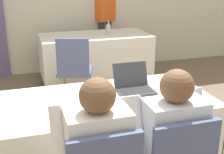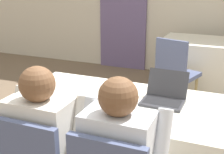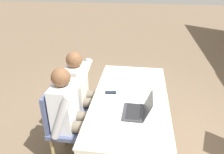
# 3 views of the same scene
# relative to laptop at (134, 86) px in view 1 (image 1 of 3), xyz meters

# --- Properties ---
(conference_table_near) EXTENTS (1.69, 0.84, 0.76)m
(conference_table_near) POSITION_rel_laptop_xyz_m (-0.29, -0.09, -0.22)
(conference_table_near) COLOR silver
(conference_table_near) RESTS_ON ground_plane
(conference_table_far) EXTENTS (1.69, 0.84, 0.76)m
(conference_table_far) POSITION_rel_laptop_xyz_m (0.28, 2.40, -0.22)
(conference_table_far) COLOR silver
(conference_table_far) RESTS_ON ground_plane
(laptop) EXTENTS (0.31, 0.29, 0.21)m
(laptop) POSITION_rel_laptop_xyz_m (0.00, 0.00, 0.00)
(laptop) COLOR #333338
(laptop) RESTS_ON conference_table_near
(cell_phone) EXTENTS (0.08, 0.14, 0.01)m
(cell_phone) POSITION_rel_laptop_xyz_m (-0.36, -0.33, -0.04)
(cell_phone) COLOR black
(cell_phone) RESTS_ON conference_table_near
(paper_beside_laptop) EXTENTS (0.21, 0.30, 0.00)m
(paper_beside_laptop) POSITION_rel_laptop_xyz_m (-0.86, -0.10, -0.04)
(paper_beside_laptop) COLOR white
(paper_beside_laptop) RESTS_ON conference_table_near
(paper_centre_table) EXTENTS (0.25, 0.32, 0.00)m
(paper_centre_table) POSITION_rel_laptop_xyz_m (-0.07, -0.09, -0.04)
(paper_centre_table) COLOR white
(paper_centre_table) RESTS_ON conference_table_near
(water_bottle) EXTENTS (0.07, 0.07, 0.22)m
(water_bottle) POSITION_rel_laptop_xyz_m (0.49, 2.34, 0.06)
(water_bottle) COLOR #B7B7C1
(water_bottle) RESTS_ON conference_table_far
(chair_far_spare) EXTENTS (0.55, 0.55, 0.93)m
(chair_far_spare) POSITION_rel_laptop_xyz_m (-0.22, 1.55, -0.28)
(chair_far_spare) COLOR tan
(chair_far_spare) RESTS_ON ground_plane
(person_white_shirt) EXTENTS (0.50, 0.52, 1.19)m
(person_white_shirt) POSITION_rel_laptop_xyz_m (-0.05, -0.71, -0.12)
(person_white_shirt) COLOR #665B4C
(person_white_shirt) RESTS_ON ground_plane
(person_red_shirt) EXTENTS (0.39, 0.31, 1.59)m
(person_red_shirt) POSITION_rel_laptop_xyz_m (0.65, 3.12, 0.11)
(person_red_shirt) COLOR #33333D
(person_red_shirt) RESTS_ON ground_plane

